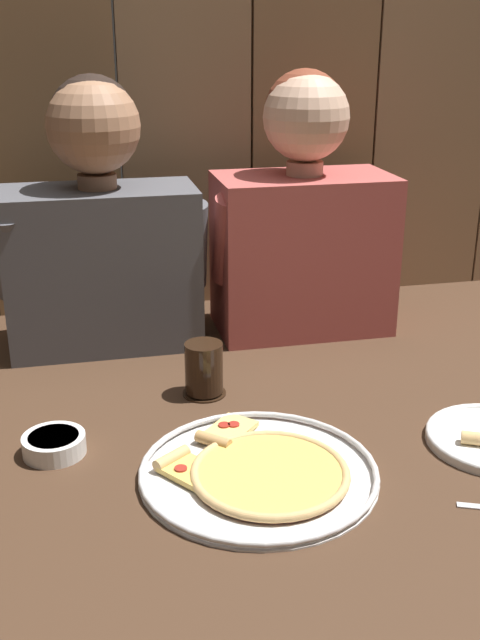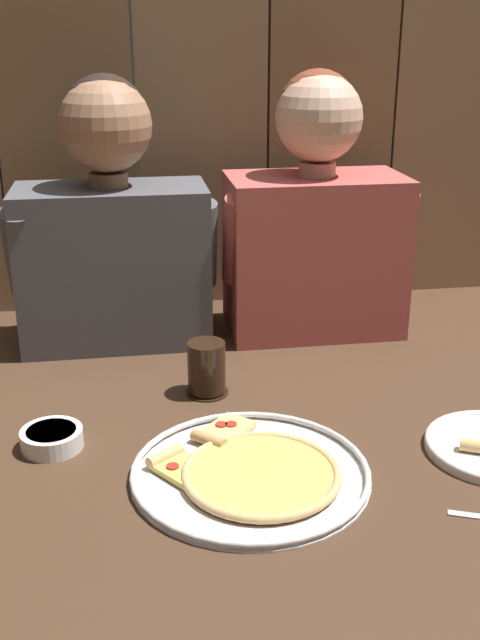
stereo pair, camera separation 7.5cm
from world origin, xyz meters
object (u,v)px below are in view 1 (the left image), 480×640
Objects in this scene: pizza_tray at (260,471)px; diner_left at (100,227)px; drinking_glass at (204,369)px; dipping_bowl at (54,444)px; diner_right at (303,218)px.

diner_left is (-0.20, 0.60, 0.25)m from pizza_tray.
diner_left is (-0.17, 0.30, 0.21)m from drinking_glass.
drinking_glass is at bearing 96.80° from pizza_tray.
pizza_tray is at bearing -71.46° from diner_left.
pizza_tray is 3.63× the size of dipping_bowl.
dipping_bowl is 0.53m from diner_left.
dipping_bowl is at bearing -149.90° from drinking_glass.
diner_right is (0.24, 0.60, 0.25)m from pizza_tray.
drinking_glass is 0.40m from diner_left.
diner_left is (0.11, 0.46, 0.24)m from dipping_bowl.
diner_left is at bearing 76.30° from dipping_bowl.
diner_right is at bearing 39.50° from dipping_bowl.
pizza_tray is at bearing -83.20° from drinking_glass.
drinking_glass is 1.01× the size of dipping_bowl.
dipping_bowl is 0.18× the size of diner_left.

